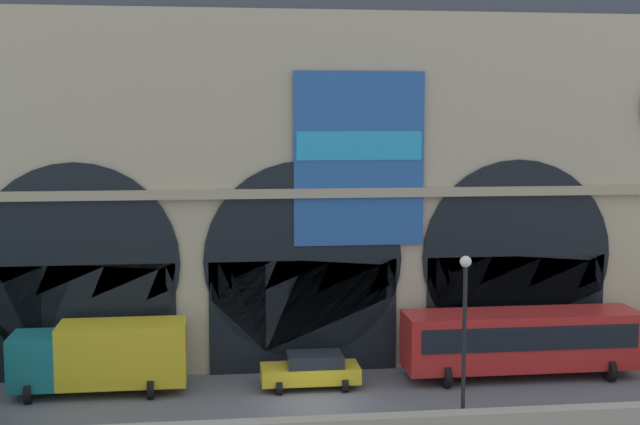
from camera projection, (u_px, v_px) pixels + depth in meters
name	position (u px, v px, depth m)	size (l,w,h in m)	color
ground_plane	(316.00, 406.00, 35.26)	(200.00, 200.00, 0.00)	slate
station_building	(300.00, 153.00, 41.08)	(43.71, 4.52, 21.45)	#BCAD8C
box_truck_midwest	(102.00, 355.00, 36.77)	(7.50, 2.91, 3.12)	#19727A
car_center	(311.00, 370.00, 37.61)	(4.40, 2.22, 1.55)	gold
bus_mideast	(521.00, 340.00, 39.03)	(11.00, 3.25, 3.10)	red
street_lamp_quayside	(464.00, 321.00, 31.62)	(0.44, 0.44, 6.90)	black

